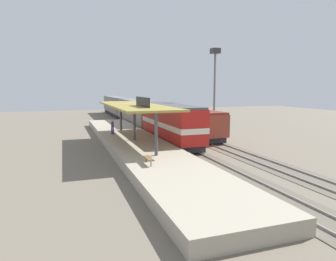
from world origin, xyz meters
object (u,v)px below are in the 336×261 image
object	(u,v)px
passenger_carriage_front	(135,112)
passenger_carriage_rear	(115,106)
person_waiting	(112,126)
platform_bench	(149,158)
freight_car	(197,123)
locomotive	(170,123)
light_mast	(215,73)

from	to	relation	value
passenger_carriage_front	passenger_carriage_rear	world-z (taller)	same
passenger_carriage_front	person_waiting	xyz separation A→B (m)	(-6.21, -14.57, -0.46)
passenger_carriage_front	person_waiting	distance (m)	15.84
platform_bench	freight_car	bearing A→B (deg)	54.50
person_waiting	passenger_carriage_front	bearing A→B (deg)	66.92
locomotive	freight_car	distance (m)	5.34
locomotive	person_waiting	distance (m)	7.12
platform_bench	person_waiting	xyz separation A→B (m)	(-0.21, 15.61, 0.51)
light_mast	person_waiting	world-z (taller)	light_mast
locomotive	platform_bench	bearing A→B (deg)	-116.23
platform_bench	passenger_carriage_front	world-z (taller)	passenger_carriage_front
platform_bench	freight_car	size ratio (longest dim) A/B	0.14
platform_bench	light_mast	xyz separation A→B (m)	(13.80, 16.17, 7.05)
locomotive	passenger_carriage_rear	size ratio (longest dim) A/B	0.72
locomotive	light_mast	xyz separation A→B (m)	(7.80, 3.99, 5.99)
passenger_carriage_front	freight_car	bearing A→B (deg)	-73.29
platform_bench	person_waiting	world-z (taller)	person_waiting
person_waiting	light_mast	bearing A→B (deg)	2.30
platform_bench	freight_car	distance (m)	18.26
freight_car	light_mast	xyz separation A→B (m)	(3.20, 1.31, 6.43)
locomotive	freight_car	xyz separation A→B (m)	(4.60, 2.68, -0.44)
locomotive	freight_car	size ratio (longest dim) A/B	1.20
locomotive	passenger_carriage_front	bearing A→B (deg)	90.00
platform_bench	light_mast	world-z (taller)	light_mast
locomotive	passenger_carriage_front	size ratio (longest dim) A/B	0.72
light_mast	person_waiting	size ratio (longest dim) A/B	6.84
passenger_carriage_front	freight_car	xyz separation A→B (m)	(4.60, -15.32, -0.34)
platform_bench	person_waiting	bearing A→B (deg)	90.77
locomotive	light_mast	size ratio (longest dim) A/B	1.23
platform_bench	passenger_carriage_front	distance (m)	30.79
passenger_carriage_rear	freight_car	size ratio (longest dim) A/B	1.67
passenger_carriage_front	light_mast	size ratio (longest dim) A/B	1.71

